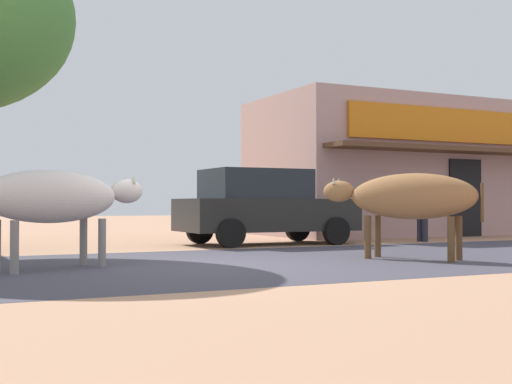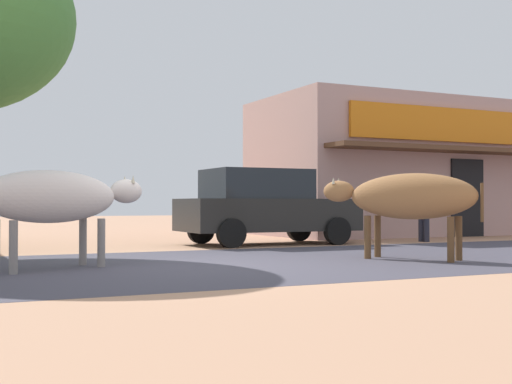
{
  "view_description": "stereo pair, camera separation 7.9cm",
  "coord_description": "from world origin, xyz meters",
  "px_view_note": "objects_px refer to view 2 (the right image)",
  "views": [
    {
      "loc": [
        -3.83,
        -9.48,
        0.9
      ],
      "look_at": [
        1.43,
        1.27,
        1.1
      ],
      "focal_mm": 48.49,
      "sensor_mm": 36.0,
      "label": 1
    },
    {
      "loc": [
        -3.76,
        -9.51,
        0.9
      ],
      "look_at": [
        1.43,
        1.27,
        1.1
      ],
      "focal_mm": 48.49,
      "sensor_mm": 36.0,
      "label": 2
    }
  ],
  "objects_px": {
    "parked_hatchback_car": "(264,206)",
    "cow_near_brown": "(55,198)",
    "pedestrian_by_shop": "(424,205)",
    "cow_far_dark": "(408,197)"
  },
  "relations": [
    {
      "from": "cow_far_dark",
      "to": "pedestrian_by_shop",
      "type": "height_order",
      "value": "pedestrian_by_shop"
    },
    {
      "from": "parked_hatchback_car",
      "to": "cow_near_brown",
      "type": "xyz_separation_m",
      "value": [
        -5.12,
        -3.87,
        0.14
      ]
    },
    {
      "from": "pedestrian_by_shop",
      "to": "parked_hatchback_car",
      "type": "bearing_deg",
      "value": 169.96
    },
    {
      "from": "cow_near_brown",
      "to": "pedestrian_by_shop",
      "type": "bearing_deg",
      "value": 19.57
    },
    {
      "from": "parked_hatchback_car",
      "to": "cow_near_brown",
      "type": "height_order",
      "value": "parked_hatchback_car"
    },
    {
      "from": "parked_hatchback_car",
      "to": "cow_near_brown",
      "type": "relative_size",
      "value": 1.5
    },
    {
      "from": "cow_near_brown",
      "to": "pedestrian_by_shop",
      "type": "relative_size",
      "value": 1.71
    },
    {
      "from": "cow_near_brown",
      "to": "pedestrian_by_shop",
      "type": "xyz_separation_m",
      "value": [
        8.96,
        3.19,
        -0.1
      ]
    },
    {
      "from": "parked_hatchback_car",
      "to": "pedestrian_by_shop",
      "type": "distance_m",
      "value": 3.9
    },
    {
      "from": "cow_far_dark",
      "to": "cow_near_brown",
      "type": "bearing_deg",
      "value": 171.59
    }
  ]
}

